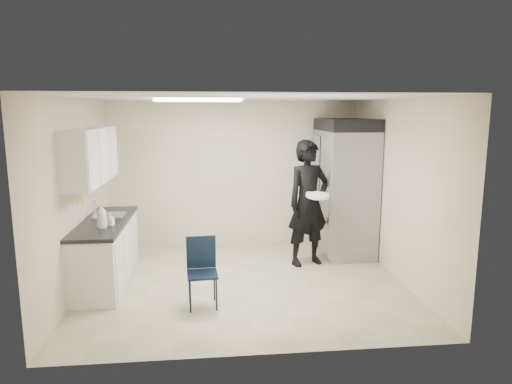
{
  "coord_description": "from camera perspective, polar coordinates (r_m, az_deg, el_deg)",
  "views": [
    {
      "loc": [
        -0.48,
        -6.22,
        2.43
      ],
      "look_at": [
        0.2,
        0.2,
        1.28
      ],
      "focal_mm": 32.0,
      "sensor_mm": 36.0,
      "label": 1
    }
  ],
  "objects": [
    {
      "name": "folding_chair",
      "position": [
        5.81,
        -6.73,
        -10.18
      ],
      "size": [
        0.4,
        0.4,
        0.84
      ],
      "primitive_type": "cube",
      "rotation": [
        0.0,
        0.0,
        0.07
      ],
      "color": "black",
      "rests_on": "floor"
    },
    {
      "name": "left_wall",
      "position": [
        6.56,
        -21.59,
        -0.52
      ],
      "size": [
        0.0,
        4.0,
        4.0
      ],
      "primitive_type": "plane",
      "rotation": [
        1.57,
        0.0,
        1.57
      ],
      "color": "beige",
      "rests_on": "floor"
    },
    {
      "name": "bucket_lid",
      "position": [
        6.99,
        7.69,
        -0.43
      ],
      "size": [
        0.46,
        0.46,
        0.04
      ],
      "primitive_type": "cylinder",
      "rotation": [
        0.0,
        0.0,
        0.36
      ],
      "color": "white",
      "rests_on": "man_tuxedo"
    },
    {
      "name": "ceiling",
      "position": [
        6.24,
        -1.65,
        11.68
      ],
      "size": [
        4.5,
        4.5,
        0.0
      ],
      "primitive_type": "plane",
      "rotation": [
        3.14,
        0.0,
        0.0
      ],
      "color": "white",
      "rests_on": "back_wall"
    },
    {
      "name": "right_wall",
      "position": [
        6.88,
        17.42,
        0.2
      ],
      "size": [
        0.0,
        4.0,
        4.0
      ],
      "primitive_type": "plane",
      "rotation": [
        1.57,
        0.0,
        -1.57
      ],
      "color": "beige",
      "rests_on": "floor"
    },
    {
      "name": "countertop",
      "position": [
        6.76,
        -18.46,
        -3.62
      ],
      "size": [
        0.64,
        1.95,
        0.05
      ],
      "primitive_type": "cube",
      "color": "black",
      "rests_on": "lower_counter"
    },
    {
      "name": "upper_cabinets",
      "position": [
        6.64,
        -19.97,
        4.28
      ],
      "size": [
        0.35,
        1.8,
        0.75
      ],
      "primitive_type": "cube",
      "color": "silver",
      "rests_on": "left_wall"
    },
    {
      "name": "lower_counter",
      "position": [
        6.88,
        -18.25,
        -7.31
      ],
      "size": [
        0.6,
        1.9,
        0.86
      ],
      "primitive_type": "cube",
      "color": "silver",
      "rests_on": "floor"
    },
    {
      "name": "faucet",
      "position": [
        7.01,
        -19.53,
        -2.08
      ],
      "size": [
        0.02,
        0.02,
        0.24
      ],
      "primitive_type": "cylinder",
      "color": "silver",
      "rests_on": "countertop"
    },
    {
      "name": "fridge_compressor",
      "position": [
        7.84,
        11.21,
        8.25
      ],
      "size": [
        0.8,
        1.35,
        0.2
      ],
      "primitive_type": "cube",
      "color": "black",
      "rests_on": "commercial_fridge"
    },
    {
      "name": "notice_sticker_left",
      "position": [
        6.67,
        -21.27,
        -1.03
      ],
      "size": [
        0.0,
        0.12,
        0.07
      ],
      "primitive_type": "cube",
      "color": "yellow",
      "rests_on": "left_wall"
    },
    {
      "name": "back_wall",
      "position": [
        8.31,
        -2.68,
        2.29
      ],
      "size": [
        4.5,
        0.0,
        4.5
      ],
      "primitive_type": "plane",
      "rotation": [
        1.57,
        0.0,
        0.0
      ],
      "color": "beige",
      "rests_on": "floor"
    },
    {
      "name": "notice_sticker_right",
      "position": [
        6.86,
        -20.82,
        -1.04
      ],
      "size": [
        0.0,
        0.12,
        0.07
      ],
      "primitive_type": "cube",
      "color": "yellow",
      "rests_on": "left_wall"
    },
    {
      "name": "soap_bottle_b",
      "position": [
        6.44,
        -17.74,
        -3.26
      ],
      "size": [
        0.1,
        0.1,
        0.17
      ],
      "primitive_type": "imported",
      "rotation": [
        0.0,
        0.0,
        -0.34
      ],
      "color": "silver",
      "rests_on": "countertop"
    },
    {
      "name": "soap_bottle_a",
      "position": [
        6.3,
        -18.73,
        -2.83
      ],
      "size": [
        0.18,
        0.18,
        0.33
      ],
      "primitive_type": "imported",
      "rotation": [
        0.0,
        0.0,
        0.66
      ],
      "color": "silver",
      "rests_on": "countertop"
    },
    {
      "name": "floor",
      "position": [
        6.69,
        -1.54,
        -11.18
      ],
      "size": [
        4.5,
        4.5,
        0.0
      ],
      "primitive_type": "plane",
      "color": "tan",
      "rests_on": "ground"
    },
    {
      "name": "man_tuxedo",
      "position": [
        7.23,
        6.55,
        -1.4
      ],
      "size": [
        0.85,
        0.71,
        1.99
      ],
      "primitive_type": "imported",
      "rotation": [
        0.0,
        0.0,
        0.36
      ],
      "color": "black",
      "rests_on": "floor"
    },
    {
      "name": "sink",
      "position": [
        7.0,
        -17.86,
        -3.26
      ],
      "size": [
        0.42,
        0.4,
        0.14
      ],
      "primitive_type": "cube",
      "color": "gray",
      "rests_on": "countertop"
    },
    {
      "name": "commercial_fridge",
      "position": [
        7.96,
        10.93,
        -0.05
      ],
      "size": [
        0.8,
        1.35,
        2.1
      ],
      "primitive_type": "cube",
      "color": "gray",
      "rests_on": "floor"
    },
    {
      "name": "ceiling_panel",
      "position": [
        6.62,
        -7.21,
        11.26
      ],
      "size": [
        1.2,
        0.6,
        0.02
      ],
      "primitive_type": "cube",
      "color": "white",
      "rests_on": "ceiling"
    },
    {
      "name": "towel_dispenser",
      "position": [
        7.79,
        -18.35,
        3.64
      ],
      "size": [
        0.22,
        0.3,
        0.35
      ],
      "primitive_type": "cube",
      "color": "black",
      "rests_on": "left_wall"
    }
  ]
}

